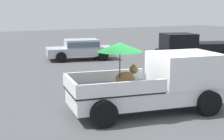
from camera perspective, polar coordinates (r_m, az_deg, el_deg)
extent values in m
plane|color=#4C4C4F|center=(11.33, 5.69, -6.97)|extent=(80.00, 80.00, 0.00)
cylinder|color=black|center=(12.83, 11.09, -3.17)|extent=(0.84, 0.42, 0.80)
cylinder|color=black|center=(11.23, 16.02, -5.37)|extent=(0.84, 0.42, 0.80)
cylinder|color=black|center=(11.55, -4.26, -4.53)|extent=(0.84, 0.42, 0.80)
cylinder|color=black|center=(9.74, -1.39, -7.40)|extent=(0.84, 0.42, 0.80)
cube|color=white|center=(11.17, 5.75, -4.18)|extent=(5.24, 2.67, 0.50)
cube|color=white|center=(11.64, 12.12, 0.21)|extent=(2.40, 2.21, 1.08)
cube|color=#4C606B|center=(12.14, 16.23, 1.40)|extent=(0.37, 1.70, 0.64)
cube|color=black|center=(10.69, 0.13, -3.25)|extent=(3.08, 2.31, 0.06)
cube|color=white|center=(11.50, -1.33, -1.10)|extent=(2.77, 0.60, 0.40)
cube|color=white|center=(9.80, 1.85, -3.16)|extent=(2.77, 0.60, 0.40)
cube|color=white|center=(10.30, -7.01, -2.55)|extent=(0.43, 1.83, 0.40)
ellipsoid|color=olive|center=(10.70, 2.19, -1.66)|extent=(0.73, 0.44, 0.52)
sphere|color=olive|center=(10.74, 3.70, 0.12)|extent=(0.33, 0.33, 0.28)
cone|color=olive|center=(10.79, 3.55, 0.92)|extent=(0.10, 0.10, 0.12)
cone|color=olive|center=(10.64, 3.87, 0.79)|extent=(0.10, 0.10, 0.12)
cylinder|color=black|center=(10.47, 1.33, 0.04)|extent=(0.03, 0.03, 1.22)
cone|color=#19722D|center=(10.36, 1.35, 3.91)|extent=(1.66, 1.66, 0.28)
cylinder|color=black|center=(20.43, 11.04, 1.86)|extent=(0.80, 0.47, 0.76)
cylinder|color=black|center=(22.17, 9.12, 2.59)|extent=(0.80, 0.47, 0.76)
cylinder|color=black|center=(23.51, 16.42, 2.74)|extent=(0.80, 0.47, 0.76)
cube|color=black|center=(21.92, 13.94, 2.77)|extent=(5.11, 3.10, 0.50)
cube|color=black|center=(21.34, 11.12, 4.71)|extent=(2.34, 2.27, 1.00)
cube|color=black|center=(22.32, 16.30, 3.96)|extent=(3.10, 2.50, 0.40)
cylinder|color=black|center=(21.25, -8.57, 2.13)|extent=(0.69, 0.37, 0.66)
cylinder|color=black|center=(22.98, -9.09, 2.75)|extent=(0.69, 0.37, 0.66)
cylinder|color=black|center=(21.72, -1.47, 2.43)|extent=(0.69, 0.37, 0.66)
cylinder|color=black|center=(23.42, -2.50, 3.01)|extent=(0.69, 0.37, 0.66)
cube|color=#ADB2B7|center=(22.27, -5.40, 3.16)|extent=(4.59, 2.71, 0.52)
cube|color=#ADB2B7|center=(22.23, -5.17, 4.45)|extent=(2.42, 2.05, 0.56)
cube|color=#4C606B|center=(22.23, -5.17, 4.45)|extent=(2.38, 2.11, 0.32)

